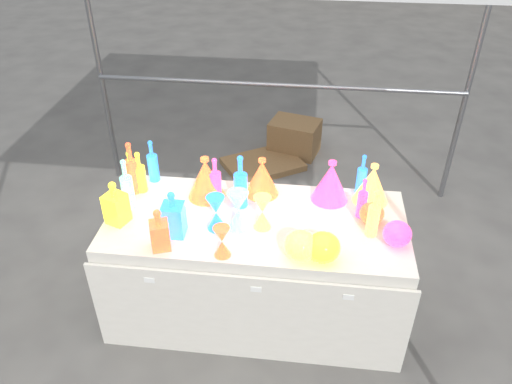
# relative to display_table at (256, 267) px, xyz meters

# --- Properties ---
(ground) EXTENTS (80.00, 80.00, 0.00)m
(ground) POSITION_rel_display_table_xyz_m (-0.00, 0.01, -0.37)
(ground) COLOR slate
(ground) RESTS_ON ground
(display_table) EXTENTS (1.84, 0.83, 0.75)m
(display_table) POSITION_rel_display_table_xyz_m (0.00, 0.00, 0.00)
(display_table) COLOR silver
(display_table) RESTS_ON ground
(cardboard_box_closed) EXTENTS (0.55, 0.46, 0.34)m
(cardboard_box_closed) POSITION_rel_display_table_xyz_m (0.14, 2.15, -0.20)
(cardboard_box_closed) COLOR olive
(cardboard_box_closed) RESTS_ON ground
(cardboard_box_flat) EXTENTS (0.87, 0.81, 0.06)m
(cardboard_box_flat) POSITION_rel_display_table_xyz_m (-0.15, 1.82, -0.34)
(cardboard_box_flat) COLOR olive
(cardboard_box_flat) RESTS_ON ground
(bottle_0) EXTENTS (0.09, 0.09, 0.29)m
(bottle_0) POSITION_rel_display_table_xyz_m (-0.82, 0.22, 0.52)
(bottle_0) COLOR #BD4211
(bottle_0) RESTS_ON display_table
(bottle_1) EXTENTS (0.08, 0.08, 0.30)m
(bottle_1) POSITION_rel_display_table_xyz_m (-0.72, 0.36, 0.53)
(bottle_1) COLOR #198D3C
(bottle_1) RESTS_ON display_table
(bottle_2) EXTENTS (0.10, 0.10, 0.36)m
(bottle_2) POSITION_rel_display_table_xyz_m (-0.81, 0.21, 0.56)
(bottle_2) COLOR orange
(bottle_2) RESTS_ON display_table
(bottle_3) EXTENTS (0.08, 0.08, 0.29)m
(bottle_3) POSITION_rel_display_table_xyz_m (-0.28, 0.21, 0.52)
(bottle_3) COLOR blue
(bottle_3) RESTS_ON display_table
(bottle_5) EXTENTS (0.09, 0.09, 0.34)m
(bottle_5) POSITION_rel_display_table_xyz_m (-0.79, 0.04, 0.55)
(bottle_5) COLOR #BF2661
(bottle_5) RESTS_ON display_table
(bottle_6) EXTENTS (0.07, 0.07, 0.29)m
(bottle_6) POSITION_rel_display_table_xyz_m (-0.77, 0.23, 0.52)
(bottle_6) COLOR #BD4211
(bottle_6) RESTS_ON display_table
(bottle_7) EXTENTS (0.11, 0.11, 0.36)m
(bottle_7) POSITION_rel_display_table_xyz_m (-0.11, 0.14, 0.55)
(bottle_7) COLOR #198D3C
(bottle_7) RESTS_ON display_table
(decanter_0) EXTENTS (0.15, 0.15, 0.28)m
(decanter_0) POSITION_rel_display_table_xyz_m (-0.81, -0.10, 0.51)
(decanter_0) COLOR #BD4211
(decanter_0) RESTS_ON display_table
(decanter_1) EXTENTS (0.13, 0.13, 0.26)m
(decanter_1) POSITION_rel_display_table_xyz_m (-0.49, -0.30, 0.50)
(decanter_1) COLOR orange
(decanter_1) RESTS_ON display_table
(decanter_2) EXTENTS (0.13, 0.13, 0.29)m
(decanter_2) POSITION_rel_display_table_xyz_m (-0.45, -0.18, 0.52)
(decanter_2) COLOR #198D3C
(decanter_2) RESTS_ON display_table
(hourglass_0) EXTENTS (0.11, 0.11, 0.19)m
(hourglass_0) POSITION_rel_display_table_xyz_m (-0.14, -0.32, 0.47)
(hourglass_0) COLOR orange
(hourglass_0) RESTS_ON display_table
(hourglass_2) EXTENTS (0.13, 0.13, 0.21)m
(hourglass_2) POSITION_rel_display_table_xyz_m (0.04, -0.05, 0.48)
(hourglass_2) COLOR #12725B
(hourglass_2) RESTS_ON display_table
(hourglass_3) EXTENTS (0.15, 0.15, 0.25)m
(hourglass_3) POSITION_rel_display_table_xyz_m (-0.09, -0.08, 0.50)
(hourglass_3) COLOR #BF2661
(hourglass_3) RESTS_ON display_table
(hourglass_5) EXTENTS (0.11, 0.11, 0.22)m
(hourglass_5) POSITION_rel_display_table_xyz_m (-0.22, -0.10, 0.49)
(hourglass_5) COLOR #198D3C
(hourglass_5) RESTS_ON display_table
(globe_0) EXTENTS (0.25, 0.25, 0.15)m
(globe_0) POSITION_rel_display_table_xyz_m (0.40, -0.30, 0.45)
(globe_0) COLOR #BD4211
(globe_0) RESTS_ON display_table
(globe_1) EXTENTS (0.21, 0.21, 0.15)m
(globe_1) POSITION_rel_display_table_xyz_m (0.28, -0.30, 0.45)
(globe_1) COLOR #12725B
(globe_1) RESTS_ON display_table
(globe_2) EXTENTS (0.19, 0.19, 0.12)m
(globe_2) POSITION_rel_display_table_xyz_m (0.68, 0.06, 0.43)
(globe_2) COLOR orange
(globe_2) RESTS_ON display_table
(globe_3) EXTENTS (0.20, 0.20, 0.13)m
(globe_3) POSITION_rel_display_table_xyz_m (0.80, -0.12, 0.44)
(globe_3) COLOR blue
(globe_3) RESTS_ON display_table
(lampshade_0) EXTENTS (0.30, 0.30, 0.28)m
(lampshade_0) POSITION_rel_display_table_xyz_m (-0.34, 0.22, 0.52)
(lampshade_0) COLOR yellow
(lampshade_0) RESTS_ON display_table
(lampshade_1) EXTENTS (0.28, 0.28, 0.26)m
(lampshade_1) POSITION_rel_display_table_xyz_m (0.01, 0.29, 0.50)
(lampshade_1) COLOR yellow
(lampshade_1) RESTS_ON display_table
(lampshade_2) EXTENTS (0.28, 0.28, 0.28)m
(lampshade_2) POSITION_rel_display_table_xyz_m (0.44, 0.28, 0.51)
(lampshade_2) COLOR blue
(lampshade_2) RESTS_ON display_table
(lampshade_3) EXTENTS (0.26, 0.26, 0.26)m
(lampshade_3) POSITION_rel_display_table_xyz_m (0.69, 0.29, 0.51)
(lampshade_3) COLOR #12725B
(lampshade_3) RESTS_ON display_table
(bottle_8) EXTENTS (0.08, 0.08, 0.28)m
(bottle_8) POSITION_rel_display_table_xyz_m (0.63, 0.37, 0.52)
(bottle_8) COLOR #198D3C
(bottle_8) RESTS_ON display_table
(bottle_10) EXTENTS (0.07, 0.07, 0.27)m
(bottle_10) POSITION_rel_display_table_xyz_m (0.62, 0.12, 0.51)
(bottle_10) COLOR blue
(bottle_10) RESTS_ON display_table
(bottle_11) EXTENTS (0.08, 0.08, 0.31)m
(bottle_11) POSITION_rel_display_table_xyz_m (0.67, -0.05, 0.53)
(bottle_11) COLOR #12725B
(bottle_11) RESTS_ON display_table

